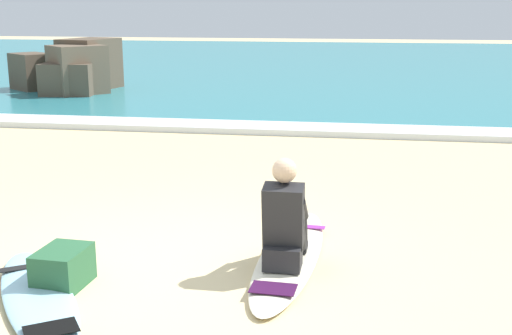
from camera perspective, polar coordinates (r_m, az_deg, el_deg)
name	(u,v)px	position (r m, az deg, el deg)	size (l,w,h in m)	color
ground_plane	(171,267)	(6.01, -7.26, -8.45)	(80.00, 80.00, 0.00)	beige
sea	(321,64)	(25.74, 5.60, 8.83)	(80.00, 28.00, 0.10)	teal
breaking_foam	(272,128)	(12.20, 1.39, 3.39)	(80.00, 0.90, 0.11)	white
surfboard_main	(290,255)	(6.13, 2.93, -7.52)	(0.65, 2.61, 0.08)	#EFE5C6
surfer_seated	(285,223)	(5.74, 2.47, -4.80)	(0.37, 0.70, 0.95)	#232326
surfboard_spare_near	(38,297)	(5.58, -18.18, -10.48)	(1.61, 2.01, 0.08)	#9ED1E5
rock_outcrop_distant	(74,71)	(17.68, -15.33, 7.98)	(2.99, 2.59, 1.40)	brown
beach_bag	(63,268)	(5.75, -16.21, -8.25)	(0.36, 0.48, 0.32)	#285B38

